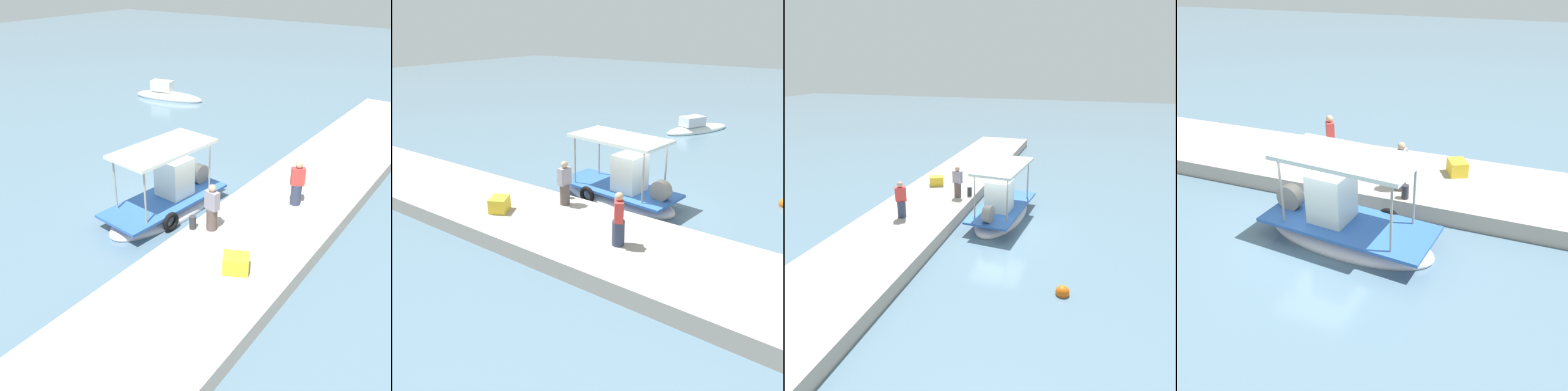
{
  "view_description": "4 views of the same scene",
  "coord_description": "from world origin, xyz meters",
  "views": [
    {
      "loc": [
        -12.59,
        -9.87,
        8.69
      ],
      "look_at": [
        -0.63,
        -1.21,
        0.98
      ],
      "focal_mm": 41.25,
      "sensor_mm": 36.0,
      "label": 1
    },
    {
      "loc": [
        7.83,
        -14.35,
        6.99
      ],
      "look_at": [
        -0.8,
        -2.44,
        1.07
      ],
      "focal_mm": 39.93,
      "sensor_mm": 36.0,
      "label": 2
    },
    {
      "loc": [
        15.88,
        3.97,
        7.5
      ],
      "look_at": [
        -1.23,
        -1.27,
        0.97
      ],
      "focal_mm": 34.32,
      "sensor_mm": 36.0,
      "label": 3
    },
    {
      "loc": [
        -5.63,
        9.89,
        7.34
      ],
      "look_at": [
        -1.15,
        -1.53,
        0.8
      ],
      "focal_mm": 40.36,
      "sensor_mm": 36.0,
      "label": 4
    }
  ],
  "objects": [
    {
      "name": "fisherman_by_crate",
      "position": [
        1.62,
        -4.2,
        1.37
      ],
      "size": [
        0.53,
        0.56,
        1.73
      ],
      "color": "#303953",
      "rests_on": "dock_quay"
    },
    {
      "name": "fisherman_near_bollard",
      "position": [
        -1.7,
        -2.66,
        1.35
      ],
      "size": [
        0.44,
        0.52,
        1.69
      ],
      "color": "#564846",
      "rests_on": "dock_quay"
    },
    {
      "name": "mooring_bollard",
      "position": [
        -2.05,
        -2.12,
        0.82
      ],
      "size": [
        0.24,
        0.24,
        0.47
      ],
      "primitive_type": "cylinder",
      "color": "#2D2D33",
      "rests_on": "dock_quay"
    },
    {
      "name": "cargo_crate",
      "position": [
        -3.22,
        -4.55,
        0.85
      ],
      "size": [
        0.89,
        0.95,
        0.52
      ],
      "primitive_type": "cube",
      "rotation": [
        0.0,
        0.0,
        2.05
      ],
      "color": "gold",
      "rests_on": "dock_quay"
    },
    {
      "name": "main_fishing_boat",
      "position": [
        -0.89,
        -0.05,
        0.49
      ],
      "size": [
        5.5,
        2.54,
        3.09
      ],
      "color": "silver",
      "rests_on": "ground_plane"
    },
    {
      "name": "ground_plane",
      "position": [
        0.0,
        0.0,
        0.0
      ],
      "size": [
        120.0,
        120.0,
        0.0
      ],
      "primitive_type": "plane",
      "color": "slate"
    },
    {
      "name": "dock_quay",
      "position": [
        0.0,
        -3.98,
        0.29
      ],
      "size": [
        36.0,
        4.24,
        0.59
      ],
      "primitive_type": "cube",
      "color": "#B3A699",
      "rests_on": "ground_plane"
    }
  ]
}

